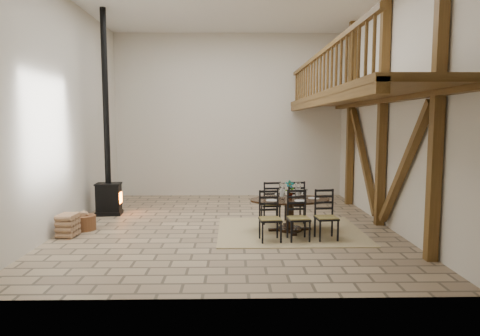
{
  "coord_description": "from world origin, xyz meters",
  "views": [
    {
      "loc": [
        0.09,
        -9.34,
        2.27
      ],
      "look_at": [
        0.27,
        0.4,
        1.24
      ],
      "focal_mm": 32.0,
      "sensor_mm": 36.0,
      "label": 1
    }
  ],
  "objects_px": {
    "dining_table": "(291,214)",
    "wood_stove": "(108,169)",
    "log_basket": "(84,222)",
    "log_stack": "(68,225)"
  },
  "relations": [
    {
      "from": "log_basket",
      "to": "log_stack",
      "type": "relative_size",
      "value": 0.98
    },
    {
      "from": "wood_stove",
      "to": "log_basket",
      "type": "height_order",
      "value": "wood_stove"
    },
    {
      "from": "dining_table",
      "to": "log_stack",
      "type": "height_order",
      "value": "dining_table"
    },
    {
      "from": "dining_table",
      "to": "log_stack",
      "type": "relative_size",
      "value": 4.06
    },
    {
      "from": "dining_table",
      "to": "log_basket",
      "type": "relative_size",
      "value": 4.12
    },
    {
      "from": "dining_table",
      "to": "log_basket",
      "type": "distance_m",
      "value": 4.39
    },
    {
      "from": "dining_table",
      "to": "wood_stove",
      "type": "height_order",
      "value": "wood_stove"
    },
    {
      "from": "log_basket",
      "to": "dining_table",
      "type": "bearing_deg",
      "value": -3.99
    },
    {
      "from": "wood_stove",
      "to": "log_stack",
      "type": "distance_m",
      "value": 2.26
    },
    {
      "from": "dining_table",
      "to": "wood_stove",
      "type": "distance_m",
      "value": 4.72
    }
  ]
}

